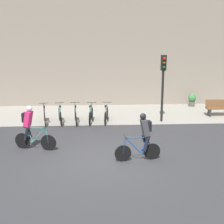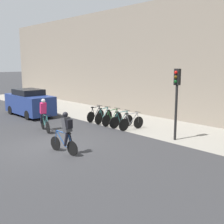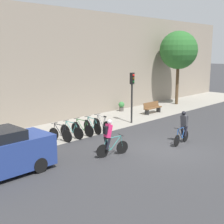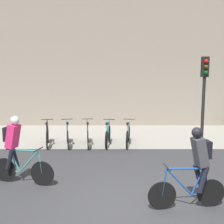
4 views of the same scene
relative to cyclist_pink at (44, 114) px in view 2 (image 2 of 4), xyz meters
The scene contains 12 objects.
ground 3.32m from the cyclist_pink, 25.38° to the right, with size 200.00×200.00×0.00m, color #333335.
kerb_strip 6.18m from the cyclist_pink, 61.89° to the left, with size 44.00×4.50×0.01m, color gray.
building_facade 8.92m from the cyclist_pink, 70.08° to the left, with size 44.00×0.60×7.69m, color gray.
cyclist_pink is the anchor object (origin of this frame).
cyclist_grey 4.43m from the cyclist_pink, 17.41° to the right, with size 1.67×0.50×1.74m.
parked_bike_0 3.71m from the cyclist_pink, 90.72° to the left, with size 0.47×1.61×0.97m.
parked_bike_1 3.78m from the cyclist_pink, 78.64° to the left, with size 0.47×1.65×0.98m.
parked_bike_2 4.00m from the cyclist_pink, 67.48° to the left, with size 0.46×1.74×0.98m.
parked_bike_3 4.36m from the cyclist_pink, 57.87° to the left, with size 0.46×1.69×0.97m.
parked_bike_4 4.82m from the cyclist_pink, 49.92° to the left, with size 0.46×1.71×0.97m.
traffic_light_pole 7.15m from the cyclist_pink, 31.85° to the left, with size 0.26×0.30×3.40m.
parked_car 4.90m from the cyclist_pink, 162.49° to the left, with size 4.30×1.84×1.85m.
Camera 2 is at (10.71, -6.00, 3.68)m, focal length 45.00 mm.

